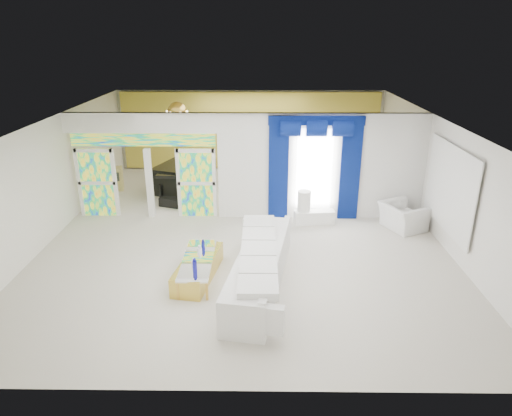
{
  "coord_description": "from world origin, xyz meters",
  "views": [
    {
      "loc": [
        0.43,
        -11.43,
        5.07
      ],
      "look_at": [
        0.3,
        -1.2,
        1.1
      ],
      "focal_mm": 32.19,
      "sensor_mm": 36.0,
      "label": 1
    }
  ],
  "objects_px": {
    "white_sofa": "(260,269)",
    "armchair": "(403,216)",
    "console_table": "(314,217)",
    "grand_piano": "(181,177)",
    "coffee_table": "(198,268)"
  },
  "relations": [
    {
      "from": "console_table",
      "to": "armchair",
      "type": "relative_size",
      "value": 1.02
    },
    {
      "from": "white_sofa",
      "to": "grand_piano",
      "type": "bearing_deg",
      "value": 122.85
    },
    {
      "from": "coffee_table",
      "to": "console_table",
      "type": "distance_m",
      "value": 4.19
    },
    {
      "from": "coffee_table",
      "to": "grand_piano",
      "type": "relative_size",
      "value": 1.1
    },
    {
      "from": "white_sofa",
      "to": "coffee_table",
      "type": "distance_m",
      "value": 1.39
    },
    {
      "from": "grand_piano",
      "to": "console_table",
      "type": "bearing_deg",
      "value": -14.92
    },
    {
      "from": "console_table",
      "to": "armchair",
      "type": "bearing_deg",
      "value": -8.15
    },
    {
      "from": "console_table",
      "to": "grand_piano",
      "type": "xyz_separation_m",
      "value": [
        -4.21,
        2.86,
        0.26
      ]
    },
    {
      "from": "console_table",
      "to": "grand_piano",
      "type": "height_order",
      "value": "grand_piano"
    },
    {
      "from": "coffee_table",
      "to": "white_sofa",
      "type": "bearing_deg",
      "value": -12.53
    },
    {
      "from": "coffee_table",
      "to": "grand_piano",
      "type": "bearing_deg",
      "value": 102.83
    },
    {
      "from": "white_sofa",
      "to": "console_table",
      "type": "xyz_separation_m",
      "value": [
        1.51,
        3.36,
        -0.19
      ]
    },
    {
      "from": "white_sofa",
      "to": "armchair",
      "type": "xyz_separation_m",
      "value": [
        3.87,
        3.03,
        -0.02
      ]
    },
    {
      "from": "white_sofa",
      "to": "console_table",
      "type": "height_order",
      "value": "white_sofa"
    },
    {
      "from": "white_sofa",
      "to": "grand_piano",
      "type": "relative_size",
      "value": 2.27
    }
  ]
}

